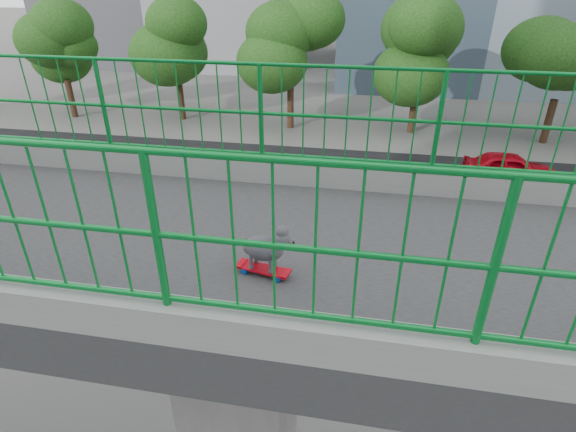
# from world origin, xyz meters

# --- Properties ---
(road) EXTENTS (18.00, 90.00, 0.02)m
(road) POSITION_xyz_m (-13.00, 0.00, 0.01)
(road) COLOR black
(road) RESTS_ON ground
(footbridge) EXTENTS (3.00, 24.00, 7.00)m
(footbridge) POSITION_xyz_m (0.00, 0.00, 5.22)
(footbridge) COLOR #2D2D2F
(footbridge) RESTS_ON ground
(railing) EXTENTS (3.00, 24.00, 1.42)m
(railing) POSITION_xyz_m (0.00, 0.00, 7.21)
(railing) COLOR gray
(railing) RESTS_ON footbridge
(street_trees) EXTENTS (5.30, 60.40, 7.26)m
(street_trees) POSITION_xyz_m (-26.03, 1.06, 4.72)
(street_trees) COLOR black
(street_trees) RESTS_ON ground
(skateboard) EXTENTS (0.23, 0.49, 0.06)m
(skateboard) POSITION_xyz_m (0.55, 0.46, 7.05)
(skateboard) COLOR red
(skateboard) RESTS_ON footbridge
(poodle) EXTENTS (0.26, 0.49, 0.41)m
(poodle) POSITION_xyz_m (0.55, 0.49, 7.28)
(poodle) COLOR #2F2D32
(poodle) RESTS_ON skateboard
(car_0) EXTENTS (1.85, 4.60, 1.57)m
(car_0) POSITION_xyz_m (-6.00, -2.87, 0.78)
(car_0) COLOR black
(car_0) RESTS_ON ground
(car_1) EXTENTS (1.68, 4.82, 1.59)m
(car_1) POSITION_xyz_m (-9.20, -10.31, 0.79)
(car_1) COLOR silver
(car_1) RESTS_ON ground
(car_2) EXTENTS (2.19, 4.76, 1.32)m
(car_2) POSITION_xyz_m (-12.40, -5.87, 0.66)
(car_2) COLOR red
(car_2) RESTS_ON ground
(car_3) EXTENTS (2.07, 5.10, 1.48)m
(car_3) POSITION_xyz_m (-15.60, -6.64, 0.74)
(car_3) COLOR black
(car_3) RESTS_ON ground
(car_4) EXTENTS (1.79, 4.45, 1.52)m
(car_4) POSITION_xyz_m (-18.80, 8.35, 0.76)
(car_4) COLOR red
(car_4) RESTS_ON ground
(car_6) EXTENTS (2.52, 5.48, 1.52)m
(car_6) POSITION_xyz_m (-9.20, -11.22, 0.76)
(car_6) COLOR black
(car_6) RESTS_ON ground
(car_7) EXTENTS (2.06, 5.08, 1.47)m
(car_7) POSITION_xyz_m (-12.40, -11.13, 0.74)
(car_7) COLOR red
(car_7) RESTS_ON ground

